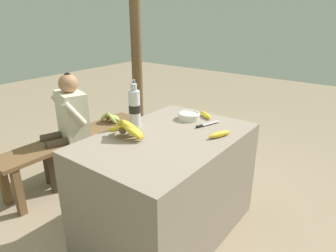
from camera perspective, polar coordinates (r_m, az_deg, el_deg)
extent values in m
plane|color=gray|center=(2.46, -0.16, -18.79)|extent=(12.00, 12.00, 0.00)
cube|color=gray|center=(2.23, -0.17, -11.14)|extent=(1.23, 0.83, 0.77)
sphere|color=#4C381E|center=(1.99, -8.61, -0.77)|extent=(0.05, 0.05, 0.05)
ellipsoid|color=gold|center=(1.96, -6.95, -1.04)|extent=(0.09, 0.17, 0.13)
ellipsoid|color=gold|center=(1.97, -6.74, -0.77)|extent=(0.12, 0.16, 0.14)
ellipsoid|color=gold|center=(1.99, -6.88, -0.77)|extent=(0.15, 0.14, 0.11)
ellipsoid|color=gold|center=(2.02, -6.98, -0.13)|extent=(0.17, 0.07, 0.15)
ellipsoid|color=gold|center=(2.04, -7.54, -0.23)|extent=(0.18, 0.07, 0.12)
ellipsoid|color=gold|center=(2.05, -8.15, -0.07)|extent=(0.17, 0.12, 0.13)
ellipsoid|color=gold|center=(2.05, -9.29, 0.10)|extent=(0.11, 0.18, 0.16)
ellipsoid|color=gold|center=(2.03, -9.88, -0.52)|extent=(0.04, 0.17, 0.10)
cylinder|color=silver|center=(2.37, 4.05, 1.81)|extent=(0.17, 0.17, 0.04)
torus|color=silver|center=(2.36, 4.06, 2.32)|extent=(0.17, 0.17, 0.02)
cylinder|color=silver|center=(2.20, -6.38, 3.28)|extent=(0.08, 0.08, 0.27)
cylinder|color=black|center=(2.20, -6.38, 3.28)|extent=(0.09, 0.09, 0.06)
cylinder|color=#ADADB2|center=(2.16, -6.55, 7.32)|extent=(0.05, 0.05, 0.05)
torus|color=#ADADB2|center=(2.15, -6.59, 8.34)|extent=(0.04, 0.01, 0.04)
ellipsoid|color=gold|center=(2.06, 9.79, -1.57)|extent=(0.19, 0.10, 0.04)
ellipsoid|color=gold|center=(2.43, 7.14, 2.10)|extent=(0.13, 0.17, 0.04)
cube|color=#BCBCC1|center=(2.28, 8.10, 0.54)|extent=(0.17, 0.08, 0.00)
cylinder|color=black|center=(2.21, 5.99, -0.02)|extent=(0.06, 0.04, 0.02)
cube|color=brown|center=(3.04, -17.21, -2.01)|extent=(1.54, 0.32, 0.04)
cube|color=brown|center=(2.75, -26.58, -11.20)|extent=(0.06, 0.06, 0.42)
cube|color=brown|center=(3.43, -6.64, -2.55)|extent=(0.06, 0.06, 0.42)
cube|color=brown|center=(2.95, -28.75, -9.42)|extent=(0.06, 0.06, 0.42)
cube|color=brown|center=(3.59, -9.42, -1.61)|extent=(0.06, 0.06, 0.42)
cylinder|color=#473828|center=(2.94, -20.95, -7.75)|extent=(0.09, 0.09, 0.45)
cylinder|color=#473828|center=(2.87, -19.26, -3.04)|extent=(0.31, 0.17, 0.09)
cylinder|color=#473828|center=(3.11, -21.89, -6.33)|extent=(0.09, 0.09, 0.45)
cylinder|color=#473828|center=(3.04, -20.32, -1.85)|extent=(0.31, 0.17, 0.09)
cube|color=beige|center=(2.91, -17.79, 1.98)|extent=(0.29, 0.38, 0.44)
cylinder|color=beige|center=(2.74, -17.44, 2.23)|extent=(0.21, 0.12, 0.25)
cylinder|color=beige|center=(3.04, -19.44, 3.79)|extent=(0.21, 0.12, 0.25)
sphere|color=#9E704C|center=(2.84, -18.46, 7.69)|extent=(0.17, 0.17, 0.17)
sphere|color=black|center=(2.82, -18.61, 8.97)|extent=(0.07, 0.07, 0.07)
sphere|color=#4C381E|center=(3.25, -11.40, 1.59)|extent=(0.05, 0.05, 0.05)
ellipsoid|color=#9EB24C|center=(3.21, -10.60, 1.45)|extent=(0.05, 0.14, 0.13)
ellipsoid|color=#9EB24C|center=(3.24, -10.31, 1.59)|extent=(0.13, 0.15, 0.12)
ellipsoid|color=#9EB24C|center=(3.25, -10.42, 1.66)|extent=(0.15, 0.12, 0.10)
ellipsoid|color=#9EB24C|center=(3.28, -10.47, 1.77)|extent=(0.17, 0.07, 0.09)
ellipsoid|color=#9EB24C|center=(3.29, -10.78, 1.84)|extent=(0.15, 0.06, 0.11)
ellipsoid|color=#9EB24C|center=(3.31, -11.19, 2.00)|extent=(0.15, 0.13, 0.13)
ellipsoid|color=#9EB24C|center=(3.30, -11.65, 1.77)|extent=(0.10, 0.15, 0.09)
ellipsoid|color=#9EB24C|center=(3.29, -12.05, 1.80)|extent=(0.04, 0.14, 0.13)
cylinder|color=brown|center=(3.83, -6.05, 13.83)|extent=(0.13, 0.13, 2.20)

